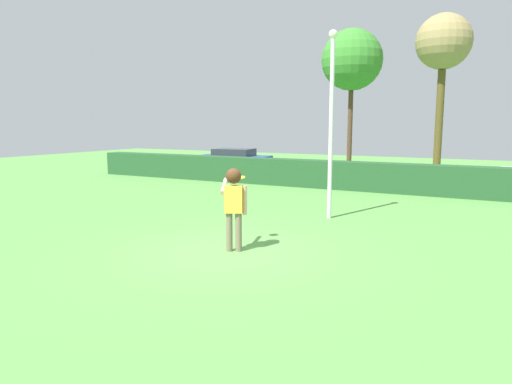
% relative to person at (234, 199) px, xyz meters
% --- Properties ---
extents(ground_plane, '(60.00, 60.00, 0.00)m').
position_rel_person_xyz_m(ground_plane, '(-0.07, -0.09, -1.13)').
color(ground_plane, '#599646').
extents(person, '(0.76, 0.63, 1.78)m').
position_rel_person_xyz_m(person, '(0.00, 0.00, 0.00)').
color(person, '#786A52').
rests_on(person, ground).
extents(frisbee, '(0.22, 0.22, 0.05)m').
position_rel_person_xyz_m(frisbee, '(-0.22, 0.67, 0.38)').
color(frisbee, yellow).
extents(lamppost, '(0.24, 0.24, 5.25)m').
position_rel_person_xyz_m(lamppost, '(0.63, 4.29, 1.80)').
color(lamppost, silver).
rests_on(lamppost, ground).
extents(hedge_row, '(27.34, 0.90, 1.15)m').
position_rel_person_xyz_m(hedge_row, '(-0.07, 10.24, -0.55)').
color(hedge_row, '#244F2A').
rests_on(hedge_row, ground).
extents(parked_car_blue, '(4.35, 2.16, 1.25)m').
position_rel_person_xyz_m(parked_car_blue, '(-8.84, 14.80, -0.44)').
color(parked_car_blue, '#263FA5').
rests_on(parked_car_blue, ground).
extents(bare_elm_tree, '(2.61, 2.61, 7.86)m').
position_rel_person_xyz_m(bare_elm_tree, '(2.08, 16.05, 5.28)').
color(bare_elm_tree, brown).
rests_on(bare_elm_tree, ground).
extents(birch_tree, '(3.04, 3.04, 7.37)m').
position_rel_person_xyz_m(birch_tree, '(-2.05, 15.02, 4.69)').
color(birch_tree, '#523827').
rests_on(birch_tree, ground).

